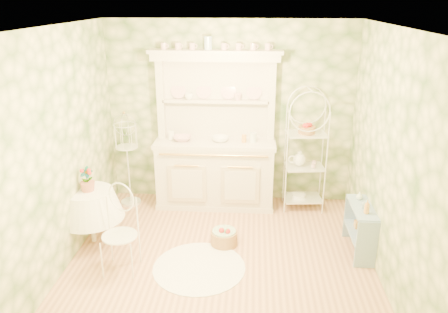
# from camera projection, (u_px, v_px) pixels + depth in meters

# --- Properties ---
(floor) EXTENTS (3.60, 3.60, 0.00)m
(floor) POSITION_uv_depth(u_px,v_px,m) (221.00, 261.00, 5.24)
(floor) COLOR tan
(floor) RESTS_ON ground
(ceiling) EXTENTS (3.60, 3.60, 0.00)m
(ceiling) POSITION_uv_depth(u_px,v_px,m) (221.00, 27.00, 4.30)
(ceiling) COLOR white
(ceiling) RESTS_ON floor
(wall_left) EXTENTS (3.60, 3.60, 0.00)m
(wall_left) POSITION_uv_depth(u_px,v_px,m) (61.00, 151.00, 4.89)
(wall_left) COLOR beige
(wall_left) RESTS_ON floor
(wall_right) EXTENTS (3.60, 3.60, 0.00)m
(wall_right) POSITION_uv_depth(u_px,v_px,m) (389.00, 159.00, 4.66)
(wall_right) COLOR beige
(wall_right) RESTS_ON floor
(wall_back) EXTENTS (3.60, 3.60, 0.00)m
(wall_back) POSITION_uv_depth(u_px,v_px,m) (230.00, 114.00, 6.46)
(wall_back) COLOR beige
(wall_back) RESTS_ON floor
(wall_front) EXTENTS (3.60, 3.60, 0.00)m
(wall_front) POSITION_uv_depth(u_px,v_px,m) (202.00, 242.00, 3.09)
(wall_front) COLOR beige
(wall_front) RESTS_ON floor
(kitchen_dresser) EXTENTS (1.87, 0.61, 2.29)m
(kitchen_dresser) POSITION_uv_depth(u_px,v_px,m) (215.00, 132.00, 6.28)
(kitchen_dresser) COLOR silver
(kitchen_dresser) RESTS_ON floor
(bakers_rack) EXTENTS (0.61, 0.46, 1.82)m
(bakers_rack) POSITION_uv_depth(u_px,v_px,m) (305.00, 150.00, 6.26)
(bakers_rack) COLOR white
(bakers_rack) RESTS_ON floor
(side_shelf) EXTENTS (0.34, 0.69, 0.57)m
(side_shelf) POSITION_uv_depth(u_px,v_px,m) (360.00, 231.00, 5.34)
(side_shelf) COLOR #86A4C4
(side_shelf) RESTS_ON floor
(round_table) EXTENTS (0.81, 0.81, 0.69)m
(round_table) POSITION_uv_depth(u_px,v_px,m) (91.00, 217.00, 5.54)
(round_table) COLOR white
(round_table) RESTS_ON floor
(cafe_chair) EXTENTS (0.49, 0.49, 0.82)m
(cafe_chair) POSITION_uv_depth(u_px,v_px,m) (120.00, 239.00, 4.92)
(cafe_chair) COLOR white
(cafe_chair) RESTS_ON floor
(birdcage_stand) EXTENTS (0.35, 0.35, 1.35)m
(birdcage_stand) POSITION_uv_depth(u_px,v_px,m) (128.00, 162.00, 6.46)
(birdcage_stand) COLOR white
(birdcage_stand) RESTS_ON floor
(floor_basket) EXTENTS (0.35, 0.35, 0.20)m
(floor_basket) POSITION_uv_depth(u_px,v_px,m) (224.00, 237.00, 5.55)
(floor_basket) COLOR #AA7A48
(floor_basket) RESTS_ON floor
(lace_rug) EXTENTS (1.09, 1.09, 0.01)m
(lace_rug) POSITION_uv_depth(u_px,v_px,m) (199.00, 267.00, 5.10)
(lace_rug) COLOR white
(lace_rug) RESTS_ON floor
(bowl_floral) EXTENTS (0.28, 0.28, 0.07)m
(bowl_floral) POSITION_uv_depth(u_px,v_px,m) (183.00, 140.00, 6.35)
(bowl_floral) COLOR white
(bowl_floral) RESTS_ON kitchen_dresser
(bowl_white) EXTENTS (0.27, 0.27, 0.08)m
(bowl_white) POSITION_uv_depth(u_px,v_px,m) (221.00, 141.00, 6.30)
(bowl_white) COLOR white
(bowl_white) RESTS_ON kitchen_dresser
(cup_left) EXTENTS (0.13, 0.13, 0.10)m
(cup_left) POSITION_uv_depth(u_px,v_px,m) (189.00, 98.00, 6.29)
(cup_left) COLOR white
(cup_left) RESTS_ON kitchen_dresser
(cup_right) EXTENTS (0.13, 0.13, 0.10)m
(cup_right) POSITION_uv_depth(u_px,v_px,m) (238.00, 98.00, 6.25)
(cup_right) COLOR white
(cup_right) RESTS_ON kitchen_dresser
(potted_geranium) EXTENTS (0.17, 0.13, 0.31)m
(potted_geranium) POSITION_uv_depth(u_px,v_px,m) (87.00, 181.00, 5.37)
(potted_geranium) COLOR #3F7238
(potted_geranium) RESTS_ON round_table
(bottle_amber) EXTENTS (0.07, 0.07, 0.17)m
(bottle_amber) POSITION_uv_depth(u_px,v_px,m) (367.00, 208.00, 5.04)
(bottle_amber) COLOR gold
(bottle_amber) RESTS_ON side_shelf
(bottle_blue) EXTENTS (0.05, 0.05, 0.10)m
(bottle_blue) POSITION_uv_depth(u_px,v_px,m) (364.00, 205.00, 5.18)
(bottle_blue) COLOR #A6C2D8
(bottle_blue) RESTS_ON side_shelf
(bottle_glass) EXTENTS (0.09, 0.09, 0.10)m
(bottle_glass) POSITION_uv_depth(u_px,v_px,m) (359.00, 197.00, 5.40)
(bottle_glass) COLOR silver
(bottle_glass) RESTS_ON side_shelf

